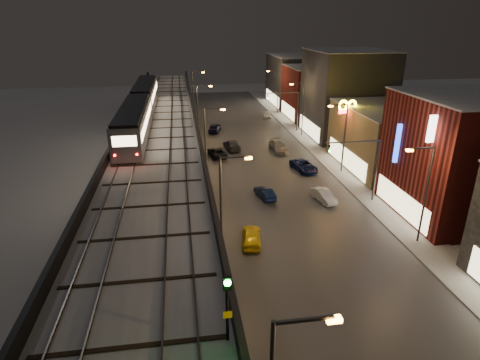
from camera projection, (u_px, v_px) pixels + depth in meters
road_surface at (264, 165)px, 54.99m from camera, size 17.00×120.00×0.06m
sidewalk_right at (334, 162)px, 56.36m from camera, size 4.00×120.00×0.14m
under_viaduct_pavement at (164, 171)px, 53.12m from camera, size 11.00×120.00×0.06m
elevated_viaduct at (160, 136)px, 48.14m from camera, size 9.00×100.00×6.30m
viaduct_trackbed at (160, 130)px, 47.97m from camera, size 8.40×100.00×0.32m
viaduct_parapet_streetside at (196, 124)px, 48.43m from camera, size 0.30×100.00×1.10m
viaduct_parapet_far at (122, 127)px, 47.23m from camera, size 0.30×100.00×1.10m
building_b at (465, 157)px, 39.42m from camera, size 12.20×12.20×12.16m
building_c at (391, 138)px, 53.01m from camera, size 12.20×15.20×8.16m
building_d at (346, 94)px, 66.57m from camera, size 12.20×13.20×14.16m
building_e at (318, 92)px, 80.16m from camera, size 12.20×12.20×10.16m
building_f at (298, 80)px, 92.82m from camera, size 12.20×16.20×11.16m
streetlight_left_1 at (224, 202)px, 31.77m from camera, size 2.57×0.28×9.00m
streetlight_right_1 at (424, 189)px, 34.14m from camera, size 2.56×0.28×9.00m
streetlight_left_2 at (207, 139)px, 48.28m from camera, size 2.57×0.28×9.00m
streetlight_right_2 at (343, 134)px, 50.65m from camera, size 2.56×0.28×9.00m
streetlight_left_3 at (199, 109)px, 64.80m from camera, size 2.57×0.28×9.00m
streetlight_right_3 at (302, 106)px, 67.17m from camera, size 2.56×0.28×9.00m
streetlight_left_4 at (194, 91)px, 81.32m from camera, size 2.57×0.28×9.00m
streetlight_right_4 at (277, 89)px, 83.69m from camera, size 2.56×0.28×9.00m
traffic_light_rig_a at (367, 163)px, 42.55m from camera, size 6.10×0.34×7.00m
traffic_light_rig_b at (291, 106)px, 70.07m from camera, size 6.10×0.34×7.00m
subway_train at (140, 106)px, 51.31m from camera, size 2.88×34.89×3.44m
rail_signal at (227, 296)px, 15.30m from camera, size 0.36×0.44×3.12m
car_taxi at (251, 237)px, 35.61m from camera, size 2.32×4.37×1.42m
car_near_white at (265, 193)px, 44.73m from camera, size 2.04×3.89×1.22m
car_mid_silver at (217, 153)px, 58.34m from camera, size 2.87×4.85×1.26m
car_mid_dark at (232, 145)px, 61.42m from camera, size 2.47×5.09×1.43m
car_far_white at (215, 128)px, 71.02m from camera, size 2.91×4.81×1.53m
car_onc_silver at (324, 196)px, 43.95m from camera, size 2.09×4.05×1.27m
car_onc_dark at (304, 166)px, 52.76m from camera, size 3.11×5.25×1.37m
car_onc_white at (278, 147)px, 60.47m from camera, size 2.39×5.32×1.51m
car_onc_red at (267, 115)px, 81.11m from camera, size 2.24×4.11×1.32m
sign_mcdonalds at (347, 114)px, 52.23m from camera, size 2.68×0.71×9.04m
sign_citgo at (437, 144)px, 34.94m from camera, size 2.35×0.39×11.16m
sign_carwash at (403, 149)px, 40.35m from camera, size 1.76×0.35×9.12m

